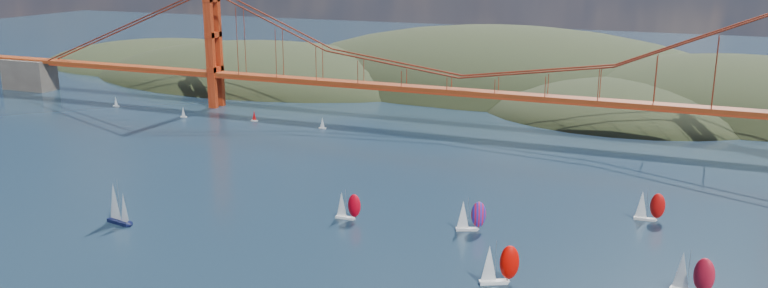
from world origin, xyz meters
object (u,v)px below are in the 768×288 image
Objects in this scene: racer_1 at (499,263)px; racer_3 at (649,206)px; sloop_navy at (117,204)px; racer_2 at (692,274)px; racer_0 at (348,205)px; racer_rwb at (470,215)px.

racer_1 reaches higher than racer_3.
sloop_navy is 1.23× the size of racer_2.
racer_3 is (28.69, 55.27, -0.51)m from racer_1.
racer_1 is at bearing -28.31° from racer_0.
racer_3 is at bearing 35.20° from racer_1.
racer_2 reaches higher than racer_0.
racer_rwb is at bearing -153.31° from racer_3.
sloop_navy reaches higher than racer_3.
racer_3 is at bearing 117.75° from racer_2.
racer_3 is 1.00× the size of racer_rwb.
racer_3 is at bearing 33.52° from sloop_navy.
sloop_navy is 105.43m from racer_1.
sloop_navy is 95.84m from racer_rwb.
sloop_navy reaches higher than racer_1.
racer_3 reaches higher than racer_0.
racer_rwb is (33.89, 4.55, 0.32)m from racer_0.
sloop_navy is 1.37× the size of racer_3.
racer_1 is 1.00× the size of racer_2.
racer_1 is at bearing 11.51° from sloop_navy.
racer_2 is (145.49, 12.90, -0.71)m from sloop_navy.
racer_1 reaches higher than racer_0.
racer_rwb is at bearing 174.77° from racer_2.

